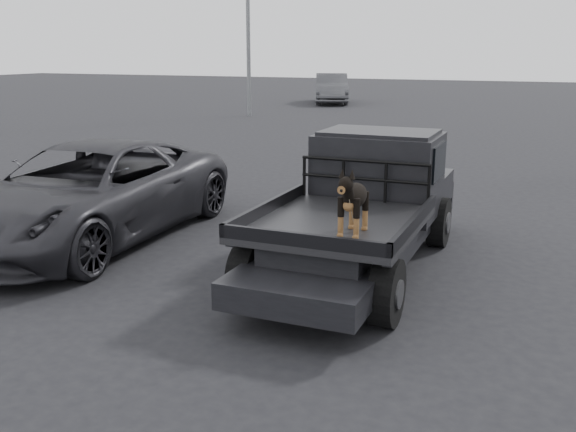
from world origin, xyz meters
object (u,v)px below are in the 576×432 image
at_px(dog, 354,201).
at_px(parked_suv, 88,193).
at_px(flatbed_ute, 358,236).
at_px(distant_car_a, 331,88).

bearing_deg(dog, parked_suv, 166.40).
height_order(flatbed_ute, distant_car_a, distant_car_a).
bearing_deg(dog, distant_car_a, 109.46).
xyz_separation_m(flatbed_ute, parked_suv, (-4.33, -0.28, 0.30)).
xyz_separation_m(flatbed_ute, dog, (0.34, -1.41, 0.83)).
height_order(flatbed_ute, dog, dog).
height_order(parked_suv, distant_car_a, distant_car_a).
bearing_deg(flatbed_ute, distant_car_a, 109.76).
distance_m(parked_suv, distant_car_a, 27.51).
bearing_deg(distant_car_a, flatbed_ute, -90.60).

